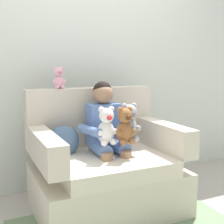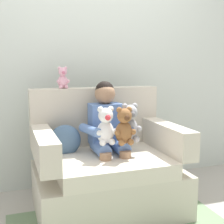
{
  "view_description": "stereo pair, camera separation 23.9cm",
  "coord_description": "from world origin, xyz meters",
  "px_view_note": "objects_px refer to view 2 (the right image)",
  "views": [
    {
      "loc": [
        -0.96,
        -2.2,
        1.2
      ],
      "look_at": [
        0.02,
        -0.05,
        0.83
      ],
      "focal_mm": 49.54,
      "sensor_mm": 36.0,
      "label": 1
    },
    {
      "loc": [
        -0.74,
        -2.29,
        1.2
      ],
      "look_at": [
        0.02,
        -0.05,
        0.83
      ],
      "focal_mm": 49.54,
      "sensor_mm": 36.0,
      "label": 2
    }
  ],
  "objects_px": {
    "seated_child": "(108,127)",
    "plush_white": "(106,127)",
    "plush_grey": "(130,124)",
    "throw_pillow": "(65,141)",
    "armchair": "(106,171)",
    "plush_pink_on_backrest": "(63,78)",
    "plush_brown": "(124,127)"
  },
  "relations": [
    {
      "from": "armchair",
      "to": "plush_pink_on_backrest",
      "type": "relative_size",
      "value": 6.12
    },
    {
      "from": "plush_white",
      "to": "plush_grey",
      "type": "height_order",
      "value": "plush_grey"
    },
    {
      "from": "plush_pink_on_backrest",
      "to": "plush_brown",
      "type": "bearing_deg",
      "value": -47.63
    },
    {
      "from": "seated_child",
      "to": "throw_pillow",
      "type": "xyz_separation_m",
      "value": [
        -0.34,
        0.09,
        -0.11
      ]
    },
    {
      "from": "seated_child",
      "to": "plush_brown",
      "type": "height_order",
      "value": "seated_child"
    },
    {
      "from": "plush_pink_on_backrest",
      "to": "armchair",
      "type": "bearing_deg",
      "value": -42.97
    },
    {
      "from": "plush_white",
      "to": "plush_grey",
      "type": "bearing_deg",
      "value": -2.17
    },
    {
      "from": "seated_child",
      "to": "plush_grey",
      "type": "height_order",
      "value": "seated_child"
    },
    {
      "from": "seated_child",
      "to": "plush_white",
      "type": "bearing_deg",
      "value": -105.94
    },
    {
      "from": "throw_pillow",
      "to": "armchair",
      "type": "bearing_deg",
      "value": -20.55
    },
    {
      "from": "seated_child",
      "to": "throw_pillow",
      "type": "relative_size",
      "value": 3.17
    },
    {
      "from": "plush_pink_on_backrest",
      "to": "throw_pillow",
      "type": "height_order",
      "value": "plush_pink_on_backrest"
    },
    {
      "from": "seated_child",
      "to": "plush_pink_on_backrest",
      "type": "height_order",
      "value": "plush_pink_on_backrest"
    },
    {
      "from": "armchair",
      "to": "plush_brown",
      "type": "relative_size",
      "value": 3.95
    },
    {
      "from": "plush_white",
      "to": "plush_brown",
      "type": "height_order",
      "value": "plush_white"
    },
    {
      "from": "armchair",
      "to": "plush_grey",
      "type": "distance_m",
      "value": 0.45
    },
    {
      "from": "plush_pink_on_backrest",
      "to": "throw_pillow",
      "type": "distance_m",
      "value": 0.53
    },
    {
      "from": "plush_brown",
      "to": "armchair",
      "type": "bearing_deg",
      "value": 98.4
    },
    {
      "from": "armchair",
      "to": "plush_brown",
      "type": "xyz_separation_m",
      "value": [
        0.09,
        -0.17,
        0.39
      ]
    },
    {
      "from": "plush_pink_on_backrest",
      "to": "plush_white",
      "type": "bearing_deg",
      "value": -56.38
    },
    {
      "from": "plush_brown",
      "to": "throw_pillow",
      "type": "relative_size",
      "value": 1.12
    },
    {
      "from": "armchair",
      "to": "throw_pillow",
      "type": "bearing_deg",
      "value": 159.45
    },
    {
      "from": "armchair",
      "to": "plush_white",
      "type": "height_order",
      "value": "armchair"
    },
    {
      "from": "plush_brown",
      "to": "throw_pillow",
      "type": "bearing_deg",
      "value": 124.98
    },
    {
      "from": "plush_grey",
      "to": "plush_white",
      "type": "bearing_deg",
      "value": -163.38
    },
    {
      "from": "plush_grey",
      "to": "seated_child",
      "type": "bearing_deg",
      "value": 149.36
    },
    {
      "from": "plush_brown",
      "to": "plush_pink_on_backrest",
      "type": "bearing_deg",
      "value": 108.59
    },
    {
      "from": "plush_white",
      "to": "throw_pillow",
      "type": "height_order",
      "value": "plush_white"
    },
    {
      "from": "plush_brown",
      "to": "plush_grey",
      "type": "distance_m",
      "value": 0.1
    },
    {
      "from": "plush_white",
      "to": "plush_grey",
      "type": "distance_m",
      "value": 0.21
    },
    {
      "from": "plush_white",
      "to": "plush_grey",
      "type": "xyz_separation_m",
      "value": [
        0.21,
        0.02,
        0.01
      ]
    },
    {
      "from": "armchair",
      "to": "seated_child",
      "type": "bearing_deg",
      "value": 48.43
    }
  ]
}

